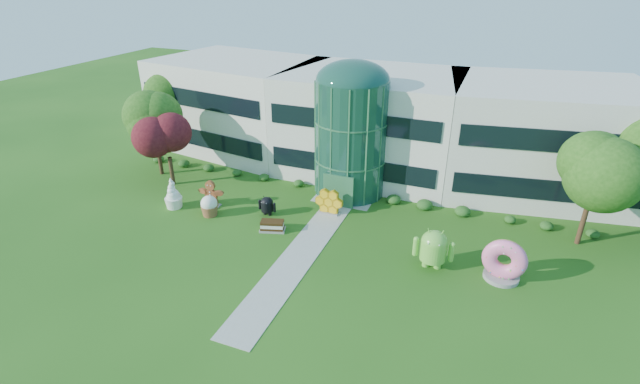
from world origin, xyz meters
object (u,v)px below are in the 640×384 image
at_px(donut, 505,259).
at_px(gingerbread, 211,194).
at_px(android_black, 267,205).
at_px(android_green, 434,247).

distance_m(donut, gingerbread, 22.85).
bearing_deg(gingerbread, android_black, 1.04).
bearing_deg(android_black, gingerbread, -174.53).
bearing_deg(donut, android_black, 179.85).
bearing_deg(android_black, android_green, -8.95).
xyz_separation_m(android_green, gingerbread, (-18.42, 1.93, -0.41)).
bearing_deg(android_green, donut, 0.22).
xyz_separation_m(android_black, donut, (17.84, -1.95, 0.54)).
distance_m(android_black, donut, 17.95).
relative_size(android_green, android_black, 1.74).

